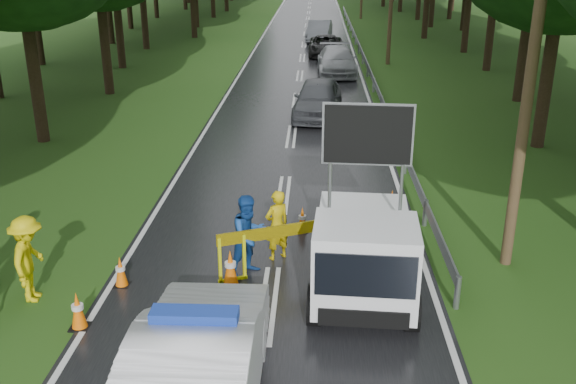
# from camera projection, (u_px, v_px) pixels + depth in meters

# --- Properties ---
(ground) EXTENTS (160.00, 160.00, 0.00)m
(ground) POSITION_uv_depth(u_px,v_px,m) (268.00, 304.00, 12.76)
(ground) COLOR #224B15
(ground) RESTS_ON ground
(road) EXTENTS (7.00, 140.00, 0.02)m
(road) POSITION_uv_depth(u_px,v_px,m) (302.00, 58.00, 40.74)
(road) COLOR black
(road) RESTS_ON ground
(guardrail) EXTENTS (0.12, 60.06, 0.70)m
(guardrail) POSITION_uv_depth(u_px,v_px,m) (361.00, 51.00, 40.09)
(guardrail) COLOR gray
(guardrail) RESTS_ON ground
(utility_pole_near) EXTENTS (1.40, 0.24, 10.00)m
(utility_pole_near) POSITION_uv_depth(u_px,v_px,m) (536.00, 33.00, 12.60)
(utility_pole_near) COLOR #483921
(utility_pole_near) RESTS_ON ground
(police_sedan) EXTENTS (1.78, 5.08, 1.84)m
(police_sedan) POSITION_uv_depth(u_px,v_px,m) (198.00, 369.00, 9.44)
(police_sedan) COLOR white
(police_sedan) RESTS_ON ground
(work_truck) EXTENTS (2.29, 4.68, 3.64)m
(work_truck) POSITION_uv_depth(u_px,v_px,m) (364.00, 249.00, 12.86)
(work_truck) COLOR gray
(work_truck) RESTS_ON ground
(barrier) EXTENTS (2.56, 1.11, 1.14)m
(barrier) POSITION_uv_depth(u_px,v_px,m) (280.00, 238.00, 13.65)
(barrier) COLOR #CDD60B
(barrier) RESTS_ON ground
(officer) EXTENTS (0.72, 0.67, 1.65)m
(officer) POSITION_uv_depth(u_px,v_px,m) (277.00, 225.00, 14.33)
(officer) COLOR gold
(officer) RESTS_ON ground
(civilian) EXTENTS (1.11, 1.09, 1.80)m
(civilian) POSITION_uv_depth(u_px,v_px,m) (249.00, 235.00, 13.66)
(civilian) COLOR #174598
(civilian) RESTS_ON ground
(bystander_left) EXTENTS (0.78, 1.22, 1.79)m
(bystander_left) POSITION_uv_depth(u_px,v_px,m) (29.00, 259.00, 12.63)
(bystander_left) COLOR yellow
(bystander_left) RESTS_ON ground
(queue_car_first) EXTENTS (2.24, 4.76, 1.57)m
(queue_car_first) POSITION_uv_depth(u_px,v_px,m) (318.00, 99.00, 26.40)
(queue_car_first) COLOR #3D3F44
(queue_car_first) RESTS_ON ground
(queue_car_second) EXTENTS (2.20, 5.13, 1.47)m
(queue_car_second) POSITION_uv_depth(u_px,v_px,m) (337.00, 61.00, 35.42)
(queue_car_second) COLOR #93949A
(queue_car_second) RESTS_ON ground
(queue_car_third) EXTENTS (2.21, 4.72, 1.30)m
(queue_car_third) POSITION_uv_depth(u_px,v_px,m) (326.00, 46.00, 41.30)
(queue_car_third) COLOR black
(queue_car_third) RESTS_ON ground
(queue_car_fourth) EXTENTS (2.05, 4.77, 1.53)m
(queue_car_fourth) POSITION_uv_depth(u_px,v_px,m) (319.00, 31.00, 47.55)
(queue_car_fourth) COLOR #3B3E42
(queue_car_fourth) RESTS_ON ground
(cone_near_left) EXTENTS (0.35, 0.35, 0.75)m
(cone_near_left) POSITION_uv_depth(u_px,v_px,m) (78.00, 311.00, 11.84)
(cone_near_left) COLOR black
(cone_near_left) RESTS_ON ground
(cone_center) EXTENTS (0.38, 0.38, 0.81)m
(cone_center) POSITION_uv_depth(u_px,v_px,m) (230.00, 268.00, 13.34)
(cone_center) COLOR black
(cone_center) RESTS_ON ground
(cone_far) EXTENTS (0.31, 0.31, 0.66)m
(cone_far) POSITION_uv_depth(u_px,v_px,m) (302.00, 220.00, 15.88)
(cone_far) COLOR black
(cone_far) RESTS_ON ground
(cone_left_mid) EXTENTS (0.32, 0.32, 0.68)m
(cone_left_mid) POSITION_uv_depth(u_px,v_px,m) (121.00, 272.00, 13.33)
(cone_left_mid) COLOR black
(cone_left_mid) RESTS_ON ground
(cone_right) EXTENTS (0.36, 0.36, 0.77)m
(cone_right) POSITION_uv_depth(u_px,v_px,m) (392.00, 204.00, 16.71)
(cone_right) COLOR black
(cone_right) RESTS_ON ground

